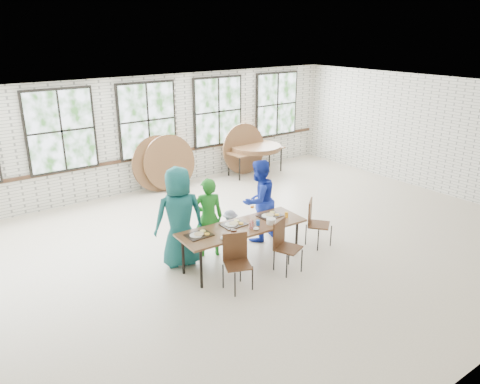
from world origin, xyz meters
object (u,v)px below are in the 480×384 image
object	(u,v)px
chair_near_left	(236,256)
chair_near_right	(284,242)
dining_table	(242,229)
storage_table	(255,151)

from	to	relation	value
chair_near_left	chair_near_right	distance (m)	1.01
dining_table	chair_near_right	size ratio (longest dim) A/B	2.57
dining_table	storage_table	size ratio (longest dim) A/B	1.31
dining_table	chair_near_right	world-z (taller)	chair_near_right
storage_table	dining_table	bearing A→B (deg)	-135.34
chair_near_left	storage_table	xyz separation A→B (m)	(4.25, 4.89, 0.13)
chair_near_left	chair_near_right	bearing A→B (deg)	20.31
chair_near_left	storage_table	bearing A→B (deg)	71.45
chair_near_right	chair_near_left	bearing A→B (deg)	155.92
dining_table	chair_near_left	world-z (taller)	chair_near_left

